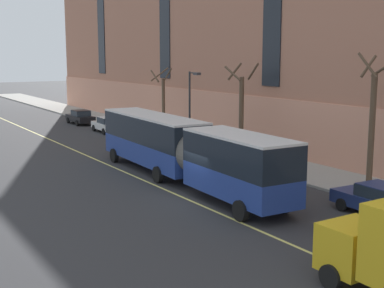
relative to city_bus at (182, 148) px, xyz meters
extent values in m
plane|color=#303033|center=(-0.91, -3.73, -2.15)|extent=(260.00, 260.00, 0.00)
cube|color=#9E9B93|center=(8.24, -0.73, -2.07)|extent=(4.83, 160.00, 0.15)
cube|color=tan|center=(10.58, -3.73, 0.05)|extent=(0.14, 110.00, 4.40)
cube|color=navy|center=(0.16, 4.01, -0.86)|extent=(2.95, 11.01, 1.34)
cube|color=black|center=(0.16, 4.01, 0.63)|extent=(2.96, 11.01, 1.64)
cube|color=white|center=(0.16, 4.01, 1.51)|extent=(2.98, 11.01, 0.12)
cube|color=#19232D|center=(0.37, 9.49, 0.47)|extent=(2.32, 0.17, 1.23)
cube|color=orange|center=(0.37, 9.50, 1.27)|extent=(1.77, 0.13, 0.28)
cube|color=black|center=(0.37, 9.51, -1.43)|extent=(2.48, 0.22, 0.24)
cube|color=white|center=(-0.51, 9.54, -1.18)|extent=(0.28, 0.07, 0.18)
cube|color=white|center=(1.26, 9.48, -1.18)|extent=(0.28, 0.07, 0.18)
cylinder|color=#595651|center=(-0.08, -1.95, -0.04)|extent=(2.44, 1.09, 2.40)
cube|color=navy|center=(-0.23, -6.01, -0.86)|extent=(2.80, 7.21, 1.34)
cube|color=black|center=(-0.23, -6.01, 0.63)|extent=(2.81, 7.21, 1.64)
cube|color=white|center=(-0.23, -6.01, 1.51)|extent=(2.83, 7.21, 0.12)
cylinder|color=black|center=(-0.96, 7.87, -1.65)|extent=(0.34, 1.01, 1.00)
cylinder|color=black|center=(1.57, 7.77, -1.65)|extent=(0.34, 1.01, 1.00)
cylinder|color=black|center=(-1.23, 0.78, -1.65)|extent=(0.34, 1.01, 1.00)
cylinder|color=black|center=(1.29, 0.68, -1.65)|extent=(0.34, 1.01, 1.00)
cylinder|color=black|center=(-1.57, -7.91, -1.65)|extent=(0.34, 1.01, 1.00)
cylinder|color=black|center=(0.95, -8.01, -1.65)|extent=(0.34, 1.01, 1.00)
cube|color=navy|center=(4.55, 10.78, -1.51)|extent=(1.92, 4.48, 0.64)
cube|color=#232D38|center=(4.56, 10.56, -0.91)|extent=(1.61, 2.05, 0.56)
cube|color=navy|center=(4.56, 10.56, -0.61)|extent=(1.58, 1.96, 0.04)
cylinder|color=black|center=(3.64, 12.11, -1.83)|extent=(0.24, 0.65, 0.64)
cylinder|color=black|center=(5.35, 12.18, -1.83)|extent=(0.24, 0.65, 0.64)
cylinder|color=black|center=(3.74, 9.38, -1.83)|extent=(0.24, 0.65, 0.64)
cylinder|color=black|center=(5.46, 9.44, -1.83)|extent=(0.24, 0.65, 0.64)
cube|color=navy|center=(4.52, -10.69, -1.51)|extent=(2.03, 4.59, 0.64)
cube|color=#232D38|center=(4.51, -10.92, -0.91)|extent=(1.71, 2.10, 0.56)
cube|color=navy|center=(4.51, -10.92, -0.61)|extent=(1.67, 2.00, 0.04)
cylinder|color=black|center=(3.67, -9.26, -1.83)|extent=(0.25, 0.65, 0.64)
cylinder|color=black|center=(5.48, -9.33, -1.83)|extent=(0.25, 0.65, 0.64)
cube|color=silver|center=(4.58, 22.07, -1.51)|extent=(2.02, 4.62, 0.64)
cube|color=#232D38|center=(4.57, 21.84, -0.91)|extent=(1.70, 2.11, 0.56)
cube|color=silver|center=(4.57, 21.84, -0.61)|extent=(1.66, 2.02, 0.04)
cylinder|color=black|center=(3.73, 23.51, -1.83)|extent=(0.24, 0.65, 0.64)
cylinder|color=black|center=(5.53, 23.44, -1.83)|extent=(0.24, 0.65, 0.64)
cylinder|color=black|center=(3.62, 20.70, -1.83)|extent=(0.24, 0.65, 0.64)
cylinder|color=black|center=(5.42, 20.62, -1.83)|extent=(0.24, 0.65, 0.64)
cube|color=silver|center=(4.55, 0.21, -1.51)|extent=(1.86, 4.59, 0.64)
cube|color=#232D38|center=(4.56, -0.02, -0.91)|extent=(1.58, 2.09, 0.56)
cube|color=silver|center=(4.56, -0.02, -0.61)|extent=(1.54, 2.00, 0.04)
cylinder|color=black|center=(3.66, 1.59, -1.83)|extent=(0.24, 0.65, 0.64)
cylinder|color=black|center=(5.35, 1.64, -1.83)|extent=(0.24, 0.65, 0.64)
cylinder|color=black|center=(3.74, -1.23, -1.83)|extent=(0.24, 0.65, 0.64)
cylinder|color=black|center=(5.44, -1.18, -1.83)|extent=(0.24, 0.65, 0.64)
cube|color=black|center=(4.58, 29.69, -1.51)|extent=(1.84, 4.68, 0.64)
cube|color=#232D38|center=(4.58, 29.46, -0.91)|extent=(1.61, 2.11, 0.56)
cube|color=black|center=(4.58, 29.46, -0.61)|extent=(1.58, 2.01, 0.04)
cylinder|color=black|center=(3.69, 31.14, -1.83)|extent=(0.22, 0.64, 0.64)
cylinder|color=black|center=(5.48, 31.14, -1.83)|extent=(0.22, 0.64, 0.64)
cylinder|color=black|center=(3.68, 28.25, -1.83)|extent=(0.22, 0.64, 0.64)
cylinder|color=black|center=(5.47, 28.24, -1.83)|extent=(0.22, 0.64, 0.64)
cube|color=gold|center=(-2.42, -15.31, -0.90)|extent=(2.11, 1.72, 1.60)
cube|color=#1E2833|center=(-2.43, -14.43, -0.65)|extent=(1.87, 0.10, 0.80)
cylinder|color=black|center=(-3.47, -15.32, -1.73)|extent=(0.27, 0.84, 0.84)
cylinder|color=black|center=(-1.38, -15.30, -1.73)|extent=(0.27, 0.84, 0.84)
cylinder|color=brown|center=(8.13, -7.17, 1.24)|extent=(0.34, 0.34, 6.47)
cylinder|color=brown|center=(8.17, -6.68, 4.85)|extent=(1.12, 0.24, 1.26)
cylinder|color=brown|center=(7.49, -7.18, 4.92)|extent=(0.18, 1.38, 1.40)
cylinder|color=brown|center=(8.13, 4.89, 0.93)|extent=(0.36, 0.36, 5.86)
cylinder|color=brown|center=(8.99, 4.64, 4.25)|extent=(0.68, 1.85, 1.31)
cylinder|color=brown|center=(7.98, 5.57, 4.24)|extent=(1.51, 0.49, 1.28)
cylinder|color=brown|center=(7.25, 4.85, 4.13)|extent=(0.24, 1.84, 1.07)
cylinder|color=brown|center=(8.13, 16.94, 0.62)|extent=(0.30, 0.30, 5.24)
cylinder|color=brown|center=(8.66, 17.04, 3.62)|extent=(0.34, 1.19, 1.23)
cylinder|color=brown|center=(8.22, 17.80, 3.64)|extent=(1.81, 0.32, 1.30)
cylinder|color=brown|center=(7.28, 17.02, 3.53)|extent=(0.31, 1.79, 1.09)
cylinder|color=#2D2D30|center=(6.42, 9.52, 1.08)|extent=(0.16, 0.16, 6.16)
cylinder|color=#2D2D30|center=(6.42, 8.97, 4.06)|extent=(0.10, 1.10, 0.10)
cube|color=#3D3D3F|center=(6.42, 8.42, 4.01)|extent=(0.36, 0.60, 0.20)
cube|color=#E0D66B|center=(-1.70, -0.73, -2.14)|extent=(0.16, 140.00, 0.01)
camera|label=1|loc=(-16.15, -26.99, 5.51)|focal=50.00mm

